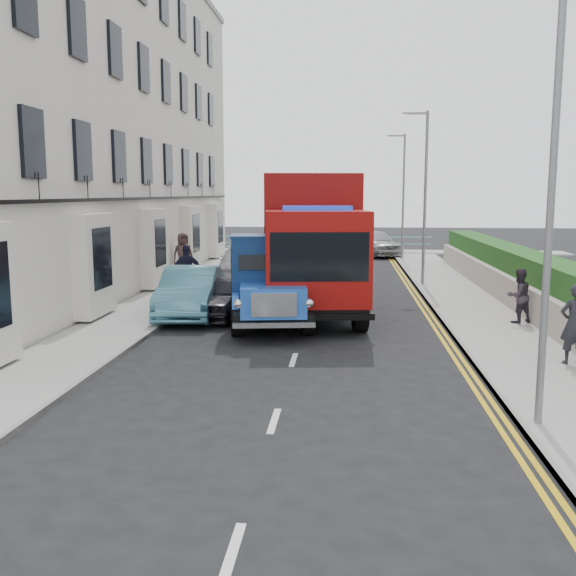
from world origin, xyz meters
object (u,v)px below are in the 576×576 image
at_px(lamp_near, 544,180).
at_px(parked_car_front, 223,296).
at_px(bedford_lorry, 271,287).
at_px(pedestrian_east_near, 574,324).
at_px(red_lorry, 309,239).
at_px(lamp_far, 401,189).
at_px(lamp_mid, 422,188).

bearing_deg(lamp_near, parked_car_front, 126.98).
relative_size(bedford_lorry, parked_car_front, 1.48).
xyz_separation_m(bedford_lorry, pedestrian_east_near, (7.00, -3.57, -0.21)).
height_order(bedford_lorry, red_lorry, red_lorry).
bearing_deg(lamp_far, parked_car_front, -111.74).
bearing_deg(lamp_far, lamp_mid, -90.00).
xyz_separation_m(lamp_mid, parked_car_front, (-6.78, -7.00, -3.33)).
bearing_deg(bedford_lorry, parked_car_front, 127.65).
bearing_deg(parked_car_front, pedestrian_east_near, -23.77).
relative_size(lamp_far, pedestrian_east_near, 3.98).
distance_m(lamp_mid, bedford_lorry, 10.40).
bearing_deg(red_lorry, lamp_far, 68.29).
bearing_deg(pedestrian_east_near, lamp_near, 52.75).
relative_size(lamp_mid, parked_car_front, 1.80).
height_order(lamp_far, bedford_lorry, lamp_far).
distance_m(bedford_lorry, parked_car_front, 2.42).
height_order(bedford_lorry, parked_car_front, bedford_lorry).
height_order(red_lorry, parked_car_front, red_lorry).
bearing_deg(parked_car_front, lamp_near, -45.91).
bearing_deg(bedford_lorry, lamp_mid, 51.14).
distance_m(lamp_far, pedestrian_east_near, 22.49).
xyz_separation_m(lamp_near, lamp_far, (0.00, 26.00, 0.00)).
distance_m(lamp_near, pedestrian_east_near, 5.21).
bearing_deg(lamp_far, red_lorry, -105.03).
bearing_deg(lamp_near, red_lorry, 111.96).
relative_size(lamp_near, lamp_mid, 1.00).
bearing_deg(pedestrian_east_near, parked_car_front, -41.27).
relative_size(lamp_mid, bedford_lorry, 1.21).
xyz_separation_m(lamp_near, lamp_mid, (0.00, 16.00, 0.00)).
xyz_separation_m(lamp_far, pedestrian_east_near, (1.92, -22.20, -3.00)).
xyz_separation_m(lamp_mid, bedford_lorry, (-5.08, -8.64, -2.79)).
xyz_separation_m(bedford_lorry, red_lorry, (0.89, 3.03, 1.12)).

